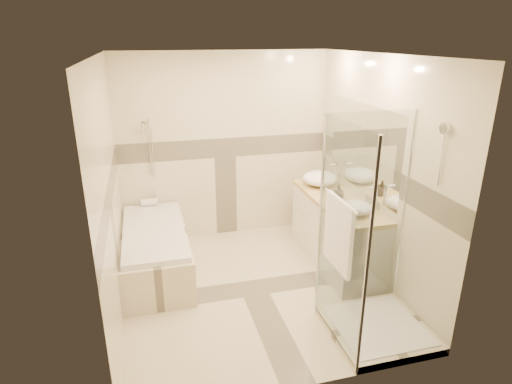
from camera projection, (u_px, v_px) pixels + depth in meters
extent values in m
cube|color=beige|center=(253.00, 288.00, 4.81)|extent=(2.80, 3.00, 0.01)
cube|color=silver|center=(252.00, 54.00, 3.94)|extent=(2.80, 3.00, 0.01)
cube|color=beige|center=(225.00, 148.00, 5.74)|extent=(2.80, 0.01, 2.50)
cube|color=beige|center=(306.00, 249.00, 3.01)|extent=(2.80, 0.01, 2.50)
cube|color=beige|center=(109.00, 195.00, 4.04)|extent=(0.01, 3.00, 2.50)
cube|color=beige|center=(376.00, 172.00, 4.71)|extent=(0.01, 3.00, 2.50)
cube|color=white|center=(363.00, 148.00, 4.91)|extent=(0.01, 1.60, 1.00)
cylinder|color=silver|center=(150.00, 146.00, 5.44)|extent=(0.02, 0.02, 0.70)
cube|color=beige|center=(156.00, 252.00, 5.06)|extent=(0.75, 1.70, 0.50)
cube|color=white|center=(154.00, 231.00, 4.97)|extent=(0.69, 1.60, 0.06)
ellipsoid|color=white|center=(154.00, 235.00, 4.98)|extent=(0.56, 1.40, 0.16)
cube|color=silver|center=(336.00, 233.00, 5.21)|extent=(0.55, 1.60, 0.80)
cylinder|color=silver|center=(328.00, 239.00, 4.73)|extent=(0.01, 0.24, 0.01)
cylinder|color=silver|center=(303.00, 212.00, 5.45)|extent=(0.01, 0.24, 0.01)
cube|color=tan|center=(338.00, 201.00, 5.06)|extent=(0.57, 1.62, 0.05)
cube|color=beige|center=(377.00, 329.00, 4.07)|extent=(0.90, 0.90, 0.08)
cube|color=white|center=(378.00, 325.00, 4.05)|extent=(0.80, 0.80, 0.01)
cube|color=white|center=(342.00, 240.00, 3.62)|extent=(0.01, 0.90, 2.00)
cube|color=white|center=(364.00, 215.00, 4.13)|extent=(0.90, 0.01, 2.00)
cylinder|color=silver|center=(367.00, 266.00, 3.21)|extent=(0.03, 0.03, 2.00)
cylinder|color=silver|center=(320.00, 219.00, 4.02)|extent=(0.03, 0.03, 2.00)
cylinder|color=silver|center=(404.00, 210.00, 4.24)|extent=(0.03, 0.03, 2.00)
cylinder|color=silver|center=(445.00, 128.00, 3.51)|extent=(0.03, 0.10, 0.10)
cylinder|color=silver|center=(341.00, 201.00, 3.48)|extent=(0.02, 0.60, 0.02)
cube|color=white|center=(338.00, 234.00, 3.59)|extent=(0.04, 0.48, 0.62)
ellipsoid|color=white|center=(320.00, 178.00, 5.50)|extent=(0.45, 0.45, 0.18)
ellipsoid|color=white|center=(356.00, 208.00, 4.61)|extent=(0.36, 0.36, 0.14)
cylinder|color=silver|center=(336.00, 173.00, 5.53)|extent=(0.03, 0.03, 0.28)
cylinder|color=silver|center=(333.00, 165.00, 5.48)|extent=(0.10, 0.02, 0.02)
cylinder|color=silver|center=(375.00, 199.00, 4.64)|extent=(0.03, 0.03, 0.30)
cylinder|color=silver|center=(372.00, 188.00, 4.58)|extent=(0.11, 0.03, 0.03)
imported|color=black|center=(338.00, 192.00, 5.00)|extent=(0.09, 0.09, 0.18)
imported|color=black|center=(338.00, 193.00, 5.00)|extent=(0.15, 0.15, 0.17)
cube|color=white|center=(316.00, 179.00, 5.61)|extent=(0.18, 0.26, 0.08)
cylinder|color=white|center=(149.00, 202.00, 5.61)|extent=(0.21, 0.10, 0.10)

